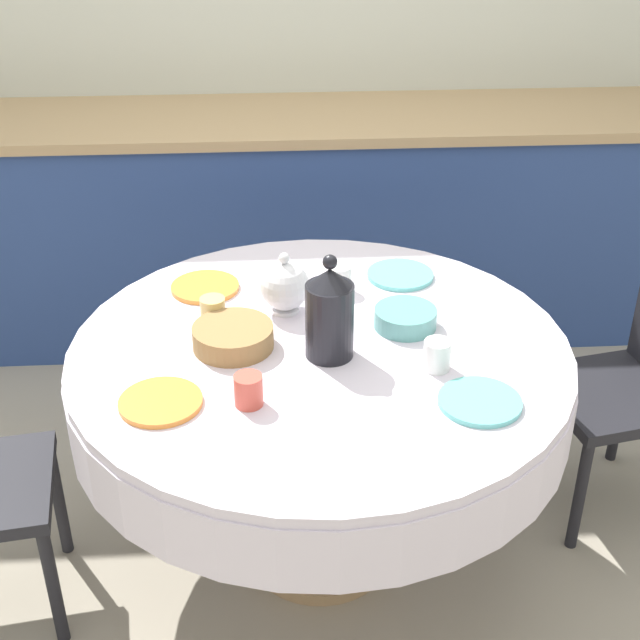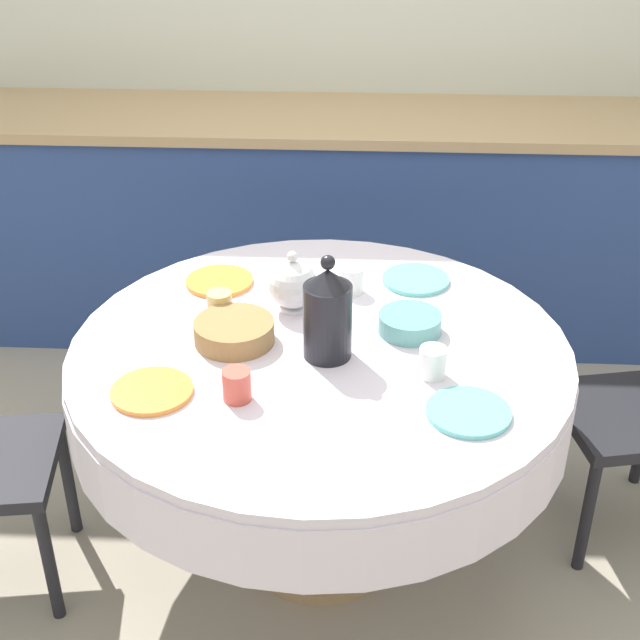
# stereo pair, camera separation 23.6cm
# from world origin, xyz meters

# --- Properties ---
(ground_plane) EXTENTS (12.00, 12.00, 0.00)m
(ground_plane) POSITION_xyz_m (0.00, 0.00, 0.00)
(ground_plane) COLOR #9E937F
(wall_back) EXTENTS (7.00, 0.05, 2.60)m
(wall_back) POSITION_xyz_m (0.00, 1.78, 1.30)
(wall_back) COLOR beige
(wall_back) RESTS_ON ground_plane
(kitchen_counter) EXTENTS (3.24, 0.64, 0.96)m
(kitchen_counter) POSITION_xyz_m (0.00, 1.44, 0.48)
(kitchen_counter) COLOR #2D4784
(kitchen_counter) RESTS_ON ground_plane
(dining_table) EXTENTS (1.37, 1.37, 0.76)m
(dining_table) POSITION_xyz_m (0.00, 0.00, 0.64)
(dining_table) COLOR tan
(dining_table) RESTS_ON ground_plane
(chair_left) EXTENTS (0.47, 0.47, 0.87)m
(chair_left) POSITION_xyz_m (1.00, 0.20, 0.49)
(chair_left) COLOR black
(chair_left) RESTS_ON ground_plane
(plate_near_left) EXTENTS (0.21, 0.21, 0.01)m
(plate_near_left) POSITION_xyz_m (-0.40, -0.25, 0.77)
(plate_near_left) COLOR orange
(plate_near_left) RESTS_ON dining_table
(cup_near_left) EXTENTS (0.07, 0.07, 0.08)m
(cup_near_left) POSITION_xyz_m (-0.19, -0.26, 0.80)
(cup_near_left) COLOR #CC4C3D
(cup_near_left) RESTS_ON dining_table
(plate_near_right) EXTENTS (0.21, 0.21, 0.01)m
(plate_near_right) POSITION_xyz_m (0.37, -0.29, 0.77)
(plate_near_right) COLOR #60BCB7
(plate_near_right) RESTS_ON dining_table
(cup_near_right) EXTENTS (0.07, 0.07, 0.08)m
(cup_near_right) POSITION_xyz_m (0.29, -0.13, 0.80)
(cup_near_right) COLOR white
(cup_near_right) RESTS_ON dining_table
(plate_far_left) EXTENTS (0.21, 0.21, 0.01)m
(plate_far_left) POSITION_xyz_m (-0.33, 0.35, 0.77)
(plate_far_left) COLOR orange
(plate_far_left) RESTS_ON dining_table
(cup_far_left) EXTENTS (0.07, 0.07, 0.08)m
(cup_far_left) POSITION_xyz_m (-0.29, 0.14, 0.80)
(cup_far_left) COLOR #DBB766
(cup_far_left) RESTS_ON dining_table
(plate_far_right) EXTENTS (0.21, 0.21, 0.01)m
(plate_far_right) POSITION_xyz_m (0.27, 0.39, 0.77)
(plate_far_right) COLOR #60BCB7
(plate_far_right) RESTS_ON dining_table
(cup_far_right) EXTENTS (0.07, 0.07, 0.08)m
(cup_far_right) POSITION_xyz_m (0.08, 0.31, 0.80)
(cup_far_right) COLOR white
(cup_far_right) RESTS_ON dining_table
(coffee_carafe) EXTENTS (0.13, 0.13, 0.29)m
(coffee_carafe) POSITION_xyz_m (0.02, -0.05, 0.89)
(coffee_carafe) COLOR black
(coffee_carafe) RESTS_ON dining_table
(teapot) EXTENTS (0.20, 0.14, 0.19)m
(teapot) POSITION_xyz_m (-0.09, 0.19, 0.84)
(teapot) COLOR white
(teapot) RESTS_ON dining_table
(bread_basket) EXTENTS (0.22, 0.22, 0.06)m
(bread_basket) POSITION_xyz_m (-0.23, 0.01, 0.79)
(bread_basket) COLOR olive
(bread_basket) RESTS_ON dining_table
(fruit_bowl) EXTENTS (0.17, 0.17, 0.05)m
(fruit_bowl) POSITION_xyz_m (0.24, 0.09, 0.79)
(fruit_bowl) COLOR #569993
(fruit_bowl) RESTS_ON dining_table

